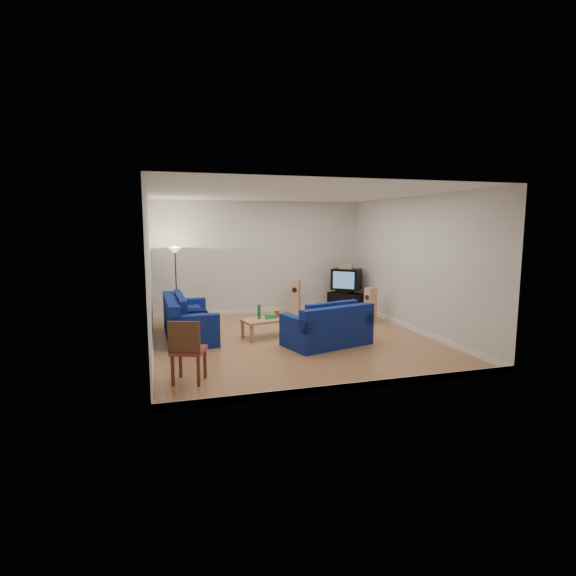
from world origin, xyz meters
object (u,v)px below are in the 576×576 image
object	(u,v)px
sofa_three_seat	(186,322)
television	(346,279)
sofa_loveseat	(328,330)
coffee_table	(269,321)
tv_stand	(345,302)

from	to	relation	value
sofa_three_seat	television	xyz separation A→B (m)	(4.69, 1.75, 0.63)
sofa_loveseat	coffee_table	xyz separation A→B (m)	(-1.04, 1.03, 0.04)
tv_stand	television	xyz separation A→B (m)	(0.04, 0.01, 0.68)
sofa_three_seat	television	size ratio (longest dim) A/B	2.47
sofa_three_seat	tv_stand	bearing A→B (deg)	108.68
coffee_table	tv_stand	world-z (taller)	tv_stand
sofa_three_seat	coffee_table	distance (m)	1.87
sofa_three_seat	sofa_loveseat	size ratio (longest dim) A/B	1.22
sofa_three_seat	sofa_loveseat	world-z (taller)	sofa_three_seat
tv_stand	television	bearing A→B (deg)	74.98
sofa_three_seat	coffee_table	xyz separation A→B (m)	(1.79, -0.55, 0.04)
sofa_three_seat	tv_stand	distance (m)	4.96
sofa_loveseat	coffee_table	world-z (taller)	sofa_loveseat
sofa_loveseat	television	xyz separation A→B (m)	(1.86, 3.33, 0.63)
coffee_table	television	distance (m)	3.75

